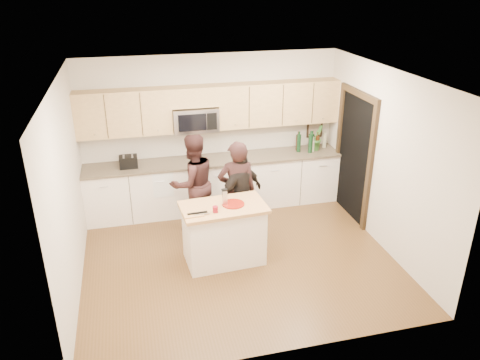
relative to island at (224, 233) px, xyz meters
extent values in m
plane|color=brown|center=(0.22, 0.03, -0.45)|extent=(4.50, 4.50, 0.00)
cube|color=#BDB3A2|center=(0.22, 2.03, 0.90)|extent=(4.50, 0.02, 2.70)
cube|color=#BDB3A2|center=(0.22, -1.97, 0.90)|extent=(4.50, 0.02, 2.70)
cube|color=#BDB3A2|center=(-2.03, 0.03, 0.90)|extent=(0.02, 4.00, 2.70)
cube|color=#BDB3A2|center=(2.47, 0.03, 0.90)|extent=(0.02, 4.00, 2.70)
cube|color=white|center=(0.22, 0.03, 2.25)|extent=(4.50, 4.00, 0.02)
cube|color=white|center=(0.22, 1.72, 0.00)|extent=(4.50, 0.62, 0.90)
cube|color=brown|center=(0.22, 1.71, 0.47)|extent=(4.50, 0.66, 0.04)
cube|color=tan|center=(-1.26, 1.86, 1.37)|extent=(1.55, 0.33, 0.75)
cube|color=tan|center=(1.38, 1.86, 1.37)|extent=(2.17, 0.33, 0.75)
cube|color=tan|center=(-0.09, 1.86, 1.58)|extent=(0.78, 0.33, 0.33)
cube|color=silver|center=(-0.09, 1.83, 1.20)|extent=(0.76, 0.40, 0.40)
cube|color=black|center=(-0.17, 1.63, 1.20)|extent=(0.47, 0.01, 0.29)
cube|color=black|center=(0.16, 1.63, 1.20)|extent=(0.17, 0.01, 0.29)
cube|color=black|center=(2.46, 0.93, 0.60)|extent=(0.02, 1.05, 2.10)
cube|color=black|center=(2.44, 0.35, 0.60)|extent=(0.06, 0.10, 2.10)
cube|color=black|center=(2.44, 1.50, 0.60)|extent=(0.06, 0.10, 2.10)
cube|color=black|center=(2.44, 0.93, 1.70)|extent=(0.06, 1.25, 0.10)
cube|color=black|center=(2.17, 2.01, 0.83)|extent=(0.30, 0.03, 0.38)
cube|color=tan|center=(2.17, 2.00, 0.83)|extent=(0.24, 0.00, 0.32)
cube|color=white|center=(-0.73, 1.40, 0.25)|extent=(0.34, 0.01, 0.48)
cube|color=white|center=(-0.73, 1.70, 0.48)|extent=(0.34, 0.60, 0.01)
cube|color=white|center=(0.00, 0.00, -0.03)|extent=(1.14, 0.71, 0.85)
cube|color=tan|center=(0.00, 0.00, 0.42)|extent=(1.24, 0.77, 0.05)
cylinder|color=maroon|center=(0.14, 0.01, 0.45)|extent=(0.32, 0.32, 0.02)
cube|color=silver|center=(0.03, 0.03, 0.56)|extent=(0.07, 0.06, 0.20)
cube|color=black|center=(0.03, 0.03, 0.67)|extent=(0.08, 0.07, 0.02)
cylinder|color=maroon|center=(-0.15, -0.16, 0.49)|extent=(0.08, 0.08, 0.09)
cube|color=tan|center=(-0.45, -0.17, 0.45)|extent=(0.28, 0.20, 0.02)
cube|color=black|center=(-0.40, -0.17, 0.47)|extent=(0.28, 0.04, 0.02)
cube|color=silver|center=(-0.34, -0.21, 0.47)|extent=(0.21, 0.04, 0.01)
cube|color=black|center=(-1.26, 1.70, 0.58)|extent=(0.30, 0.24, 0.19)
cube|color=silver|center=(-1.33, 1.70, 0.68)|extent=(0.03, 0.17, 0.00)
cube|color=silver|center=(-1.19, 1.70, 0.68)|extent=(0.03, 0.17, 0.00)
cylinder|color=black|center=(1.76, 1.72, 0.68)|extent=(0.07, 0.07, 0.38)
cylinder|color=#361B09|center=(1.78, 1.80, 0.66)|extent=(0.08, 0.08, 0.35)
cylinder|color=#9E9D7C|center=(2.01, 1.67, 0.63)|extent=(0.06, 0.06, 0.28)
cylinder|color=black|center=(2.04, 1.78, 0.66)|extent=(0.07, 0.07, 0.35)
cylinder|color=#361B09|center=(2.12, 1.72, 0.66)|extent=(0.07, 0.07, 0.34)
cylinder|color=#9E9D7C|center=(2.30, 1.82, 0.65)|extent=(0.07, 0.07, 0.32)
cylinder|color=black|center=(1.94, 1.62, 0.69)|extent=(0.08, 0.08, 0.40)
imported|color=#37712D|center=(2.10, 1.75, 0.72)|extent=(0.32, 0.32, 0.46)
imported|color=black|center=(0.33, 0.58, 0.36)|extent=(0.62, 0.42, 1.64)
imported|color=black|center=(-0.28, 1.04, 0.37)|extent=(0.96, 0.86, 1.64)
imported|color=black|center=(0.40, 0.60, 0.29)|extent=(0.93, 0.77, 1.49)
camera|label=1|loc=(-1.17, -5.78, 3.45)|focal=35.00mm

